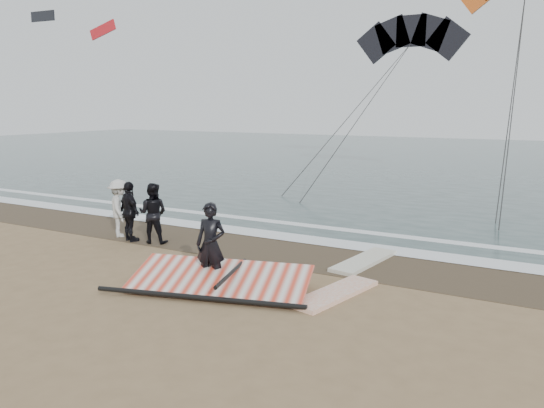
% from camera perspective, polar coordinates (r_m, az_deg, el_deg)
% --- Properties ---
extents(ground, '(120.00, 120.00, 0.00)m').
position_cam_1_polar(ground, '(10.69, -7.27, -11.13)').
color(ground, '#8C704C').
rests_on(ground, ground).
extents(sea, '(120.00, 54.00, 0.02)m').
position_cam_1_polar(sea, '(41.63, 20.40, 4.45)').
color(sea, '#233838').
rests_on(sea, ground).
extents(wet_sand, '(120.00, 2.80, 0.01)m').
position_cam_1_polar(wet_sand, '(14.38, 3.31, -5.34)').
color(wet_sand, '#4C3D2B').
rests_on(wet_sand, ground).
extents(foam_near, '(120.00, 0.90, 0.01)m').
position_cam_1_polar(foam_near, '(15.61, 5.51, -4.02)').
color(foam_near, white).
rests_on(foam_near, sea).
extents(foam_far, '(120.00, 0.45, 0.01)m').
position_cam_1_polar(foam_far, '(17.14, 7.75, -2.75)').
color(foam_far, white).
rests_on(foam_far, sea).
extents(man_main, '(0.75, 0.57, 1.86)m').
position_cam_1_polar(man_main, '(11.76, -6.60, -4.33)').
color(man_main, black).
rests_on(man_main, ground).
extents(board_white, '(1.19, 2.46, 0.09)m').
position_cam_1_polar(board_white, '(11.37, 6.78, -9.52)').
color(board_white, white).
rests_on(board_white, ground).
extents(board_cream, '(1.03, 2.54, 0.10)m').
position_cam_1_polar(board_cream, '(13.73, 9.88, -6.06)').
color(board_cream, beige).
rests_on(board_cream, ground).
extents(trio_cluster, '(2.56, 1.31, 1.78)m').
position_cam_1_polar(trio_cluster, '(16.17, -14.76, -0.70)').
color(trio_cluster, black).
rests_on(trio_cluster, ground).
extents(sail_rig, '(4.38, 2.64, 0.51)m').
position_cam_1_polar(sail_rig, '(11.71, -5.54, -8.13)').
color(sail_rig, black).
rests_on(sail_rig, ground).
extents(kite_dark, '(8.39, 8.42, 18.38)m').
position_cam_1_polar(kite_dark, '(37.08, 14.66, 16.60)').
color(kite_dark, black).
rests_on(kite_dark, ground).
extents(distant_kites, '(24.04, 6.12, 6.55)m').
position_cam_1_polar(distant_kites, '(55.42, -19.67, 19.44)').
color(distant_kites, black).
rests_on(distant_kites, ground).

